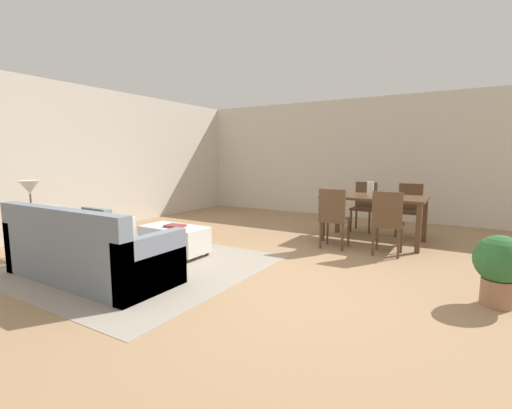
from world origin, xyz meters
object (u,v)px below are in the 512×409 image
dining_chair_far_right (409,206)px  book_on_ottoman (175,226)px  dining_chair_near_right (388,220)px  dining_chair_far_left (364,204)px  ottoman_table (174,239)px  dining_table (374,202)px  couch (88,253)px  dining_chair_near_left (333,215)px  vase_centerpiece (370,189)px  potted_plant (499,265)px  side_table (33,228)px  table_lamp (30,189)px

dining_chair_far_right → book_on_ottoman: bearing=-129.6°
dining_chair_near_right → dining_chair_far_left: same height
dining_chair_near_right → dining_chair_far_right: same height
ottoman_table → dining_table: (2.23, 2.31, 0.43)m
couch → dining_chair_near_left: size_ratio=2.30×
dining_chair_far_left → vase_centerpiece: 0.96m
ottoman_table → dining_chair_far_right: size_ratio=1.04×
dining_table → dining_chair_far_left: dining_chair_far_left is taller
dining_chair_far_right → potted_plant: (1.20, -2.88, -0.13)m
couch → dining_chair_near_right: size_ratio=2.30×
dining_chair_far_left → potted_plant: size_ratio=1.36×
side_table → dining_chair_near_left: (3.30, 2.67, 0.08)m
ottoman_table → side_table: 1.89m
couch → book_on_ottoman: couch is taller
couch → table_lamp: (-1.36, 0.11, 0.67)m
ottoman_table → dining_chair_far_left: (1.87, 3.11, 0.28)m
table_lamp → potted_plant: bearing=14.8°
vase_centerpiece → book_on_ottoman: bearing=-132.9°
ottoman_table → dining_chair_near_right: bearing=30.5°
potted_plant → dining_chair_near_left: bearing=148.2°
couch → dining_chair_near_left: 3.40m
couch → side_table: size_ratio=3.80×
dining_table → dining_chair_near_left: size_ratio=1.72×
dining_chair_near_left → dining_chair_near_right: 0.78m
couch → potted_plant: couch is taller
dining_chair_far_left → dining_chair_far_right: size_ratio=1.00×
couch → side_table: couch is taller
vase_centerpiece → book_on_ottoman: 3.16m
side_table → book_on_ottoman: size_ratio=2.14×
couch → dining_chair_far_left: bearing=65.4°
dining_chair_far_right → table_lamp: bearing=-134.0°
vase_centerpiece → book_on_ottoman: (-2.13, -2.29, -0.45)m
dining_chair_near_left → dining_chair_far_right: (0.84, 1.62, 0.00)m
dining_table → dining_chair_far_right: dining_chair_far_right is taller
vase_centerpiece → potted_plant: size_ratio=0.34×
couch → dining_chair_far_right: size_ratio=2.30×
side_table → potted_plant: 5.52m
ottoman_table → dining_chair_near_left: dining_chair_near_left is taller
table_lamp → dining_chair_far_left: (3.36, 4.26, -0.45)m
dining_chair_far_right → dining_chair_near_left: bearing=-117.4°
side_table → dining_chair_near_left: bearing=38.9°
ottoman_table → table_lamp: (-1.49, -1.15, 0.73)m
potted_plant → table_lamp: bearing=-165.2°
table_lamp → dining_chair_far_right: 5.98m
side_table → vase_centerpiece: (3.66, 3.42, 0.44)m
dining_chair_far_right → ottoman_table: bearing=-130.2°
couch → dining_chair_far_left: (2.00, 4.37, 0.22)m
side_table → dining_chair_near_right: size_ratio=0.60×
dining_chair_near_left → dining_chair_near_right: bearing=0.7°
dining_chair_near_right → vase_centerpiece: vase_centerpiece is taller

